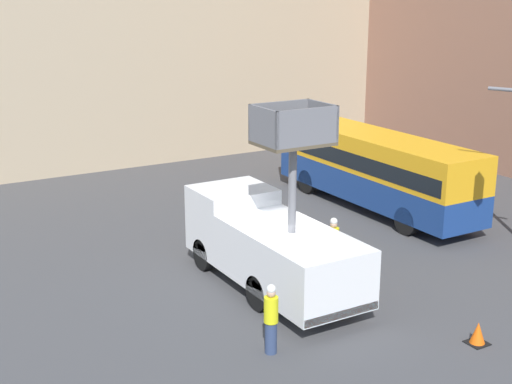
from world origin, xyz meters
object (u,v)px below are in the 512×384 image
road_worker_near_truck (271,319)px  traffic_cone_near_truck (478,334)px  city_bus (375,165)px  road_worker_directing (333,245)px  utility_truck (269,242)px

road_worker_near_truck → traffic_cone_near_truck: road_worker_near_truck is taller
city_bus → road_worker_directing: size_ratio=5.68×
road_worker_directing → city_bus: bearing=-169.5°
utility_truck → traffic_cone_near_truck: (2.88, -6.09, -1.23)m
road_worker_near_truck → traffic_cone_near_truck: bearing=65.3°
utility_truck → traffic_cone_near_truck: utility_truck is taller
utility_truck → city_bus: bearing=30.9°
utility_truck → road_worker_directing: utility_truck is taller
road_worker_near_truck → road_worker_directing: size_ratio=1.01×
city_bus → road_worker_directing: city_bus is taller
utility_truck → road_worker_near_truck: size_ratio=3.80×
road_worker_near_truck → traffic_cone_near_truck: (5.08, -2.40, -0.69)m
utility_truck → road_worker_near_truck: 4.32m
city_bus → road_worker_near_truck: size_ratio=5.64×
city_bus → road_worker_near_truck: city_bus is taller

